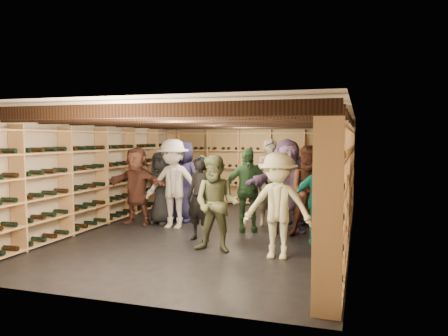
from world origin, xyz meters
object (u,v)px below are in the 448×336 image
at_px(person_5, 137,185).
at_px(person_10, 247,190).
at_px(person_9, 173,184).
at_px(person_1, 200,198).
at_px(person_11, 287,186).
at_px(person_12, 297,190).
at_px(crate_stack_right, 217,201).
at_px(person_0, 161,188).
at_px(person_2, 216,204).
at_px(person_4, 318,200).
at_px(person_7, 271,183).
at_px(person_3, 278,206).
at_px(crate_loose, 306,218).
at_px(person_8, 310,191).
at_px(crate_stack_left, 199,198).
at_px(person_6, 183,181).

relative_size(person_5, person_10, 1.01).
xyz_separation_m(person_9, person_10, (1.57, 0.20, -0.09)).
distance_m(person_1, person_11, 1.87).
bearing_deg(person_5, person_12, 20.93).
xyz_separation_m(crate_stack_right, person_0, (-0.63, -2.09, 0.55)).
bearing_deg(person_2, person_10, 87.84).
height_order(person_4, person_7, person_7).
bearing_deg(person_4, person_7, 123.91).
xyz_separation_m(person_7, person_9, (-1.93, -0.87, -0.00)).
relative_size(person_3, person_10, 0.99).
bearing_deg(crate_loose, person_10, -128.47).
relative_size(person_2, person_5, 0.94).
xyz_separation_m(person_1, person_4, (2.13, 0.42, -0.00)).
distance_m(person_0, person_1, 1.86).
bearing_deg(crate_loose, person_12, -118.63).
relative_size(person_10, person_12, 1.12).
bearing_deg(person_12, person_2, -86.42).
height_order(crate_loose, person_10, person_10).
distance_m(person_1, person_8, 2.14).
bearing_deg(person_12, crate_stack_right, 174.99).
distance_m(person_2, person_3, 1.06).
height_order(crate_stack_left, crate_loose, crate_stack_left).
relative_size(crate_stack_right, person_1, 0.34).
xyz_separation_m(crate_stack_left, person_8, (2.87, -1.56, 0.46)).
distance_m(person_4, person_7, 1.78).
relative_size(crate_loose, person_6, 0.27).
bearing_deg(person_9, crate_stack_left, 89.40).
relative_size(person_4, person_12, 1.04).
relative_size(crate_stack_left, person_11, 0.44).
xyz_separation_m(crate_loose, person_9, (-2.62, -1.53, 0.86)).
relative_size(crate_stack_left, person_0, 0.53).
bearing_deg(person_12, person_9, -130.65).
xyz_separation_m(person_4, person_12, (-0.62, 1.71, -0.03)).
xyz_separation_m(person_4, person_10, (-1.51, 0.68, 0.06)).
distance_m(crate_stack_right, person_12, 2.61).
bearing_deg(person_12, person_8, -48.17).
relative_size(person_7, person_9, 1.00).
height_order(crate_loose, person_11, person_11).
bearing_deg(crate_stack_right, person_10, -58.19).
bearing_deg(person_4, person_5, 164.51).
relative_size(person_0, person_1, 1.01).
relative_size(person_5, person_6, 0.93).
distance_m(person_1, person_9, 1.32).
xyz_separation_m(person_1, person_2, (0.54, -0.66, 0.02)).
bearing_deg(person_3, person_11, 93.50).
distance_m(crate_loose, person_2, 3.37).
bearing_deg(person_3, person_10, 116.61).
bearing_deg(crate_stack_left, person_2, -64.70).
bearing_deg(person_0, crate_loose, 39.95).
distance_m(crate_loose, person_1, 3.03).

